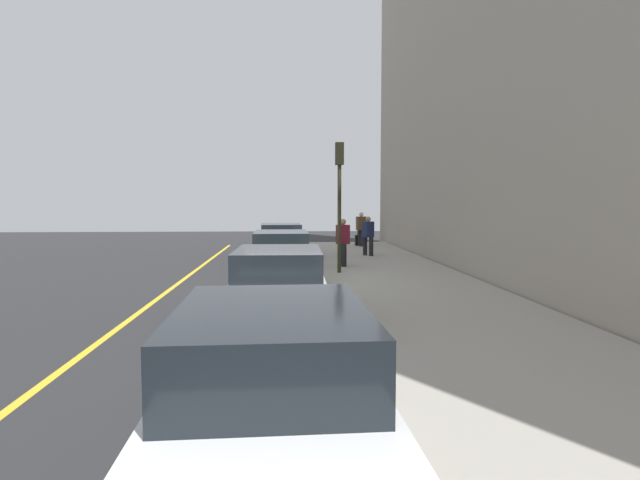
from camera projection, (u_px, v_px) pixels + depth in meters
name	position (u px, v px, depth m)	size (l,w,h in m)	color
ground_plane	(287.00, 282.00, 15.83)	(56.00, 56.00, 0.00)	#28282B
sidewalk	(395.00, 279.00, 16.03)	(28.00, 4.60, 0.15)	#A39E93
building_facade	(489.00, 30.00, 15.67)	(32.00, 0.80, 15.00)	#9E9384
lane_stripe_centre	(178.00, 283.00, 15.64)	(28.00, 0.14, 0.01)	gold
snow_bank_curb	(308.00, 272.00, 17.28)	(4.69, 0.56, 0.22)	white
parked_car_white	(272.00, 386.00, 4.72)	(4.63, 2.00, 1.51)	black
parked_car_silver	(279.00, 287.00, 10.25)	(4.57, 1.95, 1.51)	black
parked_car_green	(281.00, 255.00, 16.30)	(4.77, 1.94, 1.51)	black
parked_car_navy	(281.00, 242.00, 21.98)	(4.36, 2.03, 1.51)	black
pedestrian_brown_coat	(361.00, 228.00, 27.08)	(0.56, 0.53, 1.74)	black
pedestrian_navy_coat	(368.00, 235.00, 22.29)	(0.49, 0.53, 1.65)	black
pedestrian_burgundy_coat	(343.00, 241.00, 18.61)	(0.55, 0.48, 1.67)	black
traffic_light_pole	(339.00, 185.00, 16.76)	(0.35, 0.26, 4.13)	#2D2D19
rolling_suitcase	(357.00, 240.00, 27.51)	(0.34, 0.22, 0.90)	black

